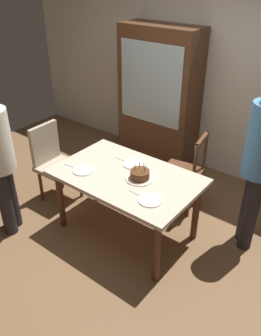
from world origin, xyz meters
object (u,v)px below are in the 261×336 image
birthday_cake (140,175)px  chair_spindle_back (184,173)px  dining_table (127,183)px  china_cabinet (159,98)px  chair_upholstered (53,159)px  plate_near_celebrant (83,170)px  plate_near_guest (150,200)px  plate_far_side (133,164)px  person_guest (260,160)px

birthday_cake → chair_spindle_back: chair_spindle_back is taller
dining_table → china_cabinet: size_ratio=0.76×
birthday_cake → chair_upholstered: (-1.26, -0.04, -0.24)m
birthday_cake → plate_near_celebrant: bearing=-157.2°
dining_table → chair_upholstered: size_ratio=1.53×
dining_table → plate_near_guest: plate_near_guest is taller
plate_far_side → chair_upholstered: size_ratio=0.23×
birthday_cake → plate_far_side: size_ratio=1.27×
dining_table → plate_far_side: bearing=109.3°
plate_near_guest → person_guest: bearing=52.5°
plate_far_side → person_guest: (1.15, 0.42, 0.26)m
plate_near_celebrant → chair_spindle_back: bearing=57.9°
birthday_cake → chair_upholstered: size_ratio=0.29×
birthday_cake → china_cabinet: (-0.82, 1.54, 0.18)m
chair_spindle_back → plate_near_celebrant: bearing=-122.1°
plate_far_side → chair_spindle_back: 0.71m
plate_near_guest → chair_upholstered: chair_upholstered is taller
chair_spindle_back → dining_table: bearing=-105.9°
chair_spindle_back → person_guest: bearing=-10.6°
plate_near_celebrant → person_guest: size_ratio=0.13×
person_guest → china_cabinet: bearing=151.9°
birthday_cake → chair_spindle_back: (0.08, 0.76, -0.32)m
dining_table → birthday_cake: (0.15, 0.02, 0.14)m
chair_spindle_back → china_cabinet: 1.28m
plate_near_celebrant → china_cabinet: china_cabinet is taller
plate_near_guest → chair_upholstered: (-1.55, 0.19, -0.21)m
plate_near_guest → china_cabinet: (-1.11, 1.76, 0.21)m
birthday_cake → plate_far_side: (-0.22, 0.18, -0.04)m
chair_spindle_back → chair_upholstered: 1.56m
dining_table → plate_near_guest: bearing=-25.5°
plate_far_side → plate_near_celebrant: bearing=-128.2°
china_cabinet → birthday_cake: bearing=-62.0°
china_cabinet → plate_near_celebrant: bearing=-81.3°
chair_spindle_back → person_guest: 1.02m
dining_table → person_guest: (1.08, 0.63, 0.36)m
chair_spindle_back → chair_upholstered: bearing=-149.1°
dining_table → person_guest: person_guest is taller
birthday_cake → plate_far_side: 0.29m
dining_table → chair_upholstered: bearing=-179.2°
dining_table → birthday_cake: size_ratio=5.19×
plate_far_side → chair_spindle_back: size_ratio=0.23×
chair_upholstered → plate_far_side: bearing=12.1°
birthday_cake → dining_table: bearing=-171.4°
dining_table → china_cabinet: bearing=113.3°
plate_near_celebrant → chair_spindle_back: (0.62, 0.99, -0.28)m
person_guest → plate_near_guest: bearing=-127.5°
plate_far_side → person_guest: size_ratio=0.13×
birthday_cake → plate_near_guest: 0.37m
chair_upholstered → china_cabinet: (0.45, 1.57, 0.42)m
plate_far_side → china_cabinet: size_ratio=0.12×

